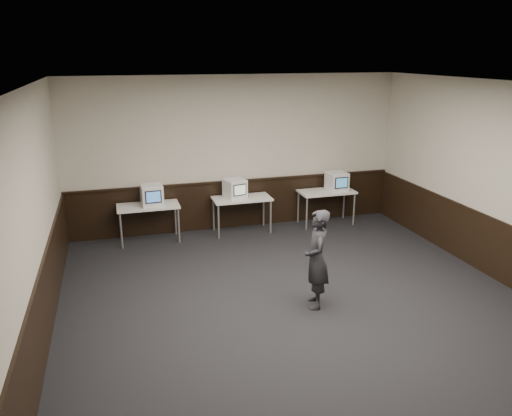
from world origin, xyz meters
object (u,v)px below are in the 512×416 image
Objects in this scene: emac_left at (152,195)px; emac_right at (337,181)px; desk_left at (148,209)px; emac_center at (235,189)px; desk_center at (242,201)px; person at (317,259)px; desk_right at (327,194)px.

emac_left reaches higher than emac_right.
desk_left is 0.29m from emac_left.
emac_left is 0.93× the size of emac_center.
emac_left reaches higher than emac_center.
emac_center is (1.68, 0.05, -0.01)m from emac_left.
desk_center is 2.42× the size of emac_center.
person is (0.37, -3.43, -0.20)m from emac_center.
emac_left is 1.68m from emac_center.
desk_right is 2.42× the size of emac_center.
emac_right is (3.93, -0.00, -0.00)m from emac_left.
emac_right is at bearing -16.71° from emac_center.
desk_center is 3.40m from person.
desk_left is 2.60× the size of emac_left.
emac_center is (1.77, 0.03, 0.27)m from desk_left.
person reaches higher than emac_left.
emac_right is 0.30× the size of person.
desk_center is at bearing -2.11° from emac_left.
desk_left is 1.90m from desk_center.
desk_left is 1.00× the size of desk_center.
desk_center is 1.90m from desk_right.
desk_right is 2.60× the size of emac_left.
desk_right is (1.90, 0.00, 0.00)m from desk_center.
emac_center is at bearing 166.53° from desk_center.
desk_right is 2.67× the size of emac_right.
emac_center is at bearing 179.10° from desk_right.
emac_left is at bearing -179.35° from desk_center.
emac_right is 3.86m from person.
desk_center is at bearing 180.00° from desk_right.
person is at bearing -57.79° from desk_left.
desk_right is at bearing 171.40° from emac_right.
desk_center is at bearing 177.04° from emac_right.
emac_right is at bearing -0.65° from desk_center.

